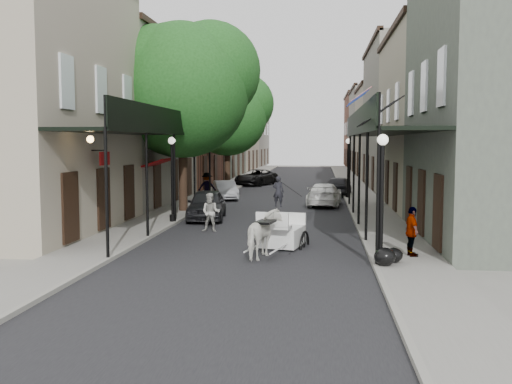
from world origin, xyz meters
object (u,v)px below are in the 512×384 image
(lamppost_right_near, at_px, (382,197))
(car_left_near, at_px, (207,204))
(car_right_far, at_px, (339,186))
(car_left_far, at_px, (256,177))
(car_right_near, at_px, (324,195))
(pedestrian_walking, at_px, (211,212))
(tree_near, at_px, (191,85))
(lamppost_left, at_px, (172,178))
(pedestrian_sidewalk_right, at_px, (412,232))
(tree_far, at_px, (232,112))
(pedestrian_sidewalk_left, at_px, (207,187))
(horse, at_px, (264,235))
(lamppost_right_far, at_px, (348,167))
(car_left_mid, at_px, (225,190))
(carriage, at_px, (285,218))

(lamppost_right_near, bearing_deg, car_left_near, 126.03)
(lamppost_right_near, height_order, car_right_far, lamppost_right_near)
(car_left_far, height_order, car_right_near, car_left_far)
(pedestrian_walking, xyz_separation_m, car_left_far, (-0.98, 24.91, -0.12))
(tree_near, xyz_separation_m, lamppost_left, (0.10, -4.18, -4.44))
(pedestrian_sidewalk_right, bearing_deg, car_left_near, 33.05)
(tree_near, bearing_deg, lamppost_left, -88.66)
(pedestrian_walking, xyz_separation_m, pedestrian_sidewalk_right, (7.16, -4.76, 0.10))
(tree_far, xyz_separation_m, lamppost_left, (0.15, -18.18, -3.79))
(pedestrian_sidewalk_left, xyz_separation_m, car_left_far, (1.24, 14.59, -0.31))
(horse, bearing_deg, lamppost_left, -43.49)
(car_left_far, xyz_separation_m, car_right_far, (6.58, -8.51, -0.01))
(tree_near, relative_size, lamppost_right_far, 2.60)
(tree_far, height_order, pedestrian_walking, tree_far)
(lamppost_right_near, distance_m, horse, 3.81)
(car_left_near, xyz_separation_m, car_left_mid, (-0.70, 9.31, -0.11))
(car_left_far, bearing_deg, carriage, -62.04)
(pedestrian_sidewalk_right, xyz_separation_m, car_right_far, (-1.56, 21.17, -0.22))
(carriage, relative_size, car_left_near, 0.61)
(pedestrian_sidewalk_left, distance_m, car_right_near, 6.83)
(lamppost_right_far, xyz_separation_m, car_right_near, (-1.50, -4.00, -1.41))
(lamppost_right_far, relative_size, pedestrian_sidewalk_left, 2.17)
(horse, xyz_separation_m, car_right_near, (1.94, 15.00, -0.11))
(tree_near, xyz_separation_m, car_left_mid, (0.60, 6.76, -5.90))
(lamppost_left, relative_size, carriage, 1.48)
(lamppost_left, xyz_separation_m, car_right_far, (7.70, 14.42, -1.39))
(tree_near, height_order, pedestrian_sidewalk_right, tree_near)
(lamppost_left, height_order, car_left_near, lamppost_left)
(car_left_near, bearing_deg, horse, -73.84)
(car_right_far, bearing_deg, pedestrian_sidewalk_left, 45.27)
(lamppost_right_near, height_order, lamppost_left, same)
(car_left_mid, bearing_deg, car_left_far, 69.12)
(tree_near, height_order, horse, tree_near)
(lamppost_left, bearing_deg, car_left_far, 87.20)
(car_left_far, distance_m, car_right_near, 15.93)
(horse, bearing_deg, pedestrian_walking, -49.77)
(pedestrian_walking, height_order, car_left_near, pedestrian_walking)
(lamppost_right_near, relative_size, car_right_far, 0.96)
(tree_far, height_order, car_left_mid, tree_far)
(car_right_near, relative_size, car_right_far, 1.14)
(lamppost_right_far, relative_size, carriage, 1.48)
(pedestrian_sidewalk_right, bearing_deg, car_right_near, -1.01)
(car_right_near, bearing_deg, car_left_mid, -20.68)
(tree_near, bearing_deg, car_right_far, 52.72)
(tree_far, height_order, pedestrian_sidewalk_right, tree_far)
(lamppost_right_near, bearing_deg, car_right_far, 91.28)
(lamppost_right_near, bearing_deg, car_left_far, 102.90)
(pedestrian_walking, relative_size, car_right_near, 0.36)
(lamppost_right_near, xyz_separation_m, lamppost_right_far, (0.00, 20.00, 0.00))
(lamppost_right_far, xyz_separation_m, pedestrian_sidewalk_left, (-8.32, -3.67, -1.07))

